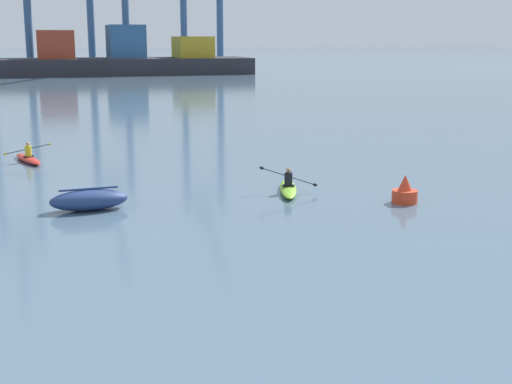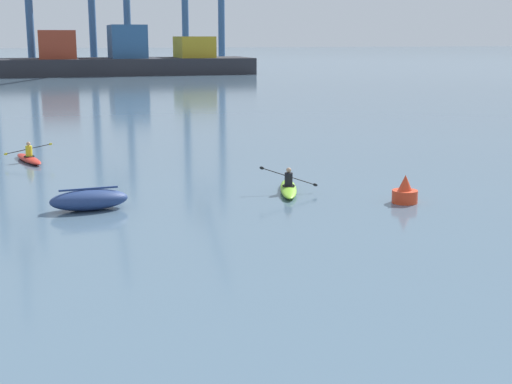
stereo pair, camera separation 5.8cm
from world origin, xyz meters
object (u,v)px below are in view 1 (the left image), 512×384
container_barge (125,59)px  kayak_lime (288,188)px  capsized_dinghy (89,200)px  channel_buoy (405,193)px  kayak_red (28,158)px

container_barge → kayak_lime: size_ratio=11.19×
capsized_dinghy → channel_buoy: (10.71, -2.01, 0.01)m
container_barge → capsized_dinghy: (-11.37, -90.75, -2.02)m
kayak_lime → capsized_dinghy: bearing=-173.7°
container_barge → kayak_lime: container_barge is taller
container_barge → channel_buoy: (-0.66, -92.76, -2.01)m
container_barge → channel_buoy: bearing=-90.4°
channel_buoy → kayak_red: 18.00m
channel_buoy → kayak_lime: 4.39m
kayak_lime → kayak_red: 13.63m
channel_buoy → capsized_dinghy: bearing=169.4°
kayak_lime → kayak_red: (-9.46, 9.82, 0.00)m
container_barge → channel_buoy: container_barge is taller
container_barge → capsized_dinghy: 91.48m
channel_buoy → kayak_lime: (-3.35, 2.82, -0.19)m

